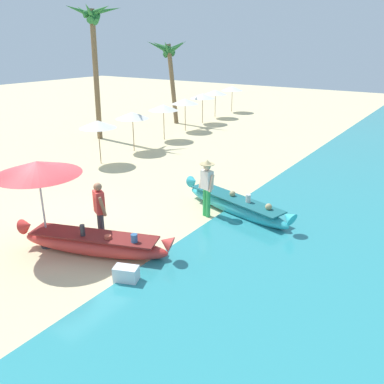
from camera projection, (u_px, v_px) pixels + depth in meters
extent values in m
plane|color=beige|center=(69.00, 234.00, 11.28)|extent=(80.00, 80.00, 0.00)
ellipsoid|color=red|center=(95.00, 245.00, 10.10)|extent=(3.90, 1.96, 0.53)
cone|color=red|center=(27.00, 226.00, 10.43)|extent=(0.51, 0.52, 0.48)
cone|color=red|center=(166.00, 242.00, 9.56)|extent=(0.51, 0.52, 0.48)
cube|color=maroon|center=(94.00, 235.00, 10.01)|extent=(3.32, 1.76, 0.04)
cylinder|color=#386699|center=(134.00, 239.00, 9.61)|extent=(0.16, 0.16, 0.23)
cylinder|color=#B74C38|center=(108.00, 237.00, 9.80)|extent=(0.17, 0.17, 0.10)
cylinder|color=#2D2D33|center=(83.00, 231.00, 9.91)|extent=(0.12, 0.12, 0.31)
ellipsoid|color=#33B2BC|center=(235.00, 206.00, 12.48)|extent=(4.11, 1.70, 0.52)
cone|color=#33B2BC|center=(193.00, 181.00, 13.78)|extent=(0.49, 0.49, 0.47)
cone|color=#33B2BC|center=(288.00, 217.00, 10.97)|extent=(0.49, 0.49, 0.47)
cube|color=#1C6267|center=(235.00, 199.00, 12.39)|extent=(3.48, 1.54, 0.04)
sphere|color=tan|center=(269.00, 207.00, 11.52)|extent=(0.20, 0.20, 0.20)
cylinder|color=silver|center=(248.00, 199.00, 12.03)|extent=(0.15, 0.15, 0.26)
sphere|color=tan|center=(232.00, 194.00, 12.54)|extent=(0.19, 0.19, 0.19)
cylinder|color=green|center=(208.00, 203.00, 12.22)|extent=(0.14, 0.14, 0.89)
cylinder|color=green|center=(205.00, 202.00, 12.32)|extent=(0.14, 0.14, 0.89)
cube|color=silver|center=(207.00, 180.00, 12.01)|extent=(0.41, 0.31, 0.58)
cylinder|color=beige|center=(211.00, 183.00, 11.85)|extent=(0.14, 0.21, 0.53)
cylinder|color=beige|center=(201.00, 180.00, 12.18)|extent=(0.14, 0.21, 0.53)
sphere|color=beige|center=(207.00, 167.00, 11.86)|extent=(0.22, 0.22, 0.22)
cylinder|color=tan|center=(207.00, 164.00, 11.84)|extent=(0.44, 0.44, 0.02)
cone|color=tan|center=(207.00, 162.00, 11.81)|extent=(0.26, 0.26, 0.12)
cylinder|color=#333842|center=(100.00, 225.00, 10.84)|extent=(0.14, 0.14, 0.81)
cylinder|color=#333842|center=(102.00, 227.00, 10.73)|extent=(0.14, 0.14, 0.81)
cube|color=#DB3D38|center=(99.00, 202.00, 10.54)|extent=(0.42, 0.36, 0.61)
cylinder|color=#9E7051|center=(97.00, 201.00, 10.75)|extent=(0.17, 0.22, 0.55)
cylinder|color=#9E7051|center=(102.00, 207.00, 10.38)|extent=(0.17, 0.22, 0.55)
sphere|color=#9E7051|center=(98.00, 187.00, 10.39)|extent=(0.22, 0.22, 0.22)
cylinder|color=#B7B7BC|center=(43.00, 206.00, 10.19)|extent=(0.05, 0.05, 2.32)
cone|color=red|center=(37.00, 168.00, 9.83)|extent=(2.14, 2.14, 0.34)
cylinder|color=#333338|center=(48.00, 245.00, 10.58)|extent=(0.36, 0.36, 0.06)
cylinder|color=#8E6B47|center=(99.00, 142.00, 17.44)|extent=(0.04, 0.04, 1.90)
cone|color=silver|center=(98.00, 124.00, 17.15)|extent=(1.60, 1.60, 0.32)
cylinder|color=#8E6B47|center=(133.00, 132.00, 19.50)|extent=(0.04, 0.04, 1.90)
cone|color=silver|center=(132.00, 115.00, 19.21)|extent=(1.60, 1.60, 0.32)
cylinder|color=#8E6B47|center=(164.00, 122.00, 21.77)|extent=(0.04, 0.04, 1.90)
cone|color=silver|center=(163.00, 108.00, 21.49)|extent=(1.60, 1.60, 0.32)
cylinder|color=#8E6B47|center=(185.00, 115.00, 24.00)|extent=(0.04, 0.04, 1.90)
cone|color=silver|center=(185.00, 101.00, 23.72)|extent=(1.60, 1.60, 0.32)
cylinder|color=#8E6B47|center=(203.00, 108.00, 26.31)|extent=(0.04, 0.04, 1.90)
cone|color=silver|center=(203.00, 96.00, 26.02)|extent=(1.60, 1.60, 0.32)
cylinder|color=#8E6B47|center=(215.00, 104.00, 28.25)|extent=(0.04, 0.04, 1.90)
cone|color=silver|center=(215.00, 92.00, 27.97)|extent=(1.60, 1.60, 0.32)
cylinder|color=#8E6B47|center=(232.00, 99.00, 30.50)|extent=(0.04, 0.04, 1.90)
cone|color=silver|center=(232.00, 88.00, 30.22)|extent=(1.60, 1.60, 0.32)
cylinder|color=brown|center=(96.00, 77.00, 21.16)|extent=(0.44, 0.28, 6.62)
cone|color=#287033|center=(98.00, 11.00, 19.80)|extent=(1.57, 0.45, 0.74)
cone|color=#287033|center=(102.00, 11.00, 20.22)|extent=(1.28, 1.93, 0.72)
cone|color=#287033|center=(96.00, 14.00, 20.50)|extent=(1.15, 1.82, 1.03)
cone|color=#287033|center=(86.00, 14.00, 20.26)|extent=(1.46, 0.36, 1.07)
cone|color=#287033|center=(82.00, 12.00, 19.83)|extent=(1.22, 1.67, 0.87)
cone|color=#287033|center=(90.00, 12.00, 19.59)|extent=(1.26, 1.60, 0.99)
cylinder|color=brown|center=(173.00, 85.00, 25.79)|extent=(0.82, 0.28, 4.95)
cone|color=#23602D|center=(175.00, 49.00, 24.93)|extent=(1.75, 0.48, 1.15)
cone|color=#23602D|center=(174.00, 47.00, 25.34)|extent=(0.96, 1.53, 0.97)
cone|color=#23602D|center=(169.00, 46.00, 25.48)|extent=(1.08, 1.47, 0.72)
cone|color=#23602D|center=(163.00, 46.00, 25.36)|extent=(1.69, 0.37, 0.84)
cone|color=#23602D|center=(161.00, 48.00, 24.93)|extent=(1.26, 1.81, 1.06)
cone|color=#23602D|center=(167.00, 48.00, 24.78)|extent=(0.94, 1.47, 1.05)
cube|color=silver|center=(126.00, 276.00, 8.87)|extent=(0.61, 0.48, 0.43)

